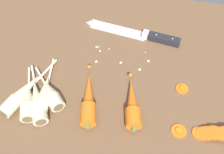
% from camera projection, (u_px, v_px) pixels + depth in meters
% --- Properties ---
extents(ground_plane, '(1.20, 0.90, 0.04)m').
position_uv_depth(ground_plane, '(113.00, 79.00, 0.78)').
color(ground_plane, brown).
extents(chefs_knife, '(0.35, 0.08, 0.04)m').
position_uv_depth(chefs_knife, '(129.00, 32.00, 0.88)').
color(chefs_knife, silver).
rests_on(chefs_knife, ground_plane).
extents(whole_carrot, '(0.08, 0.21, 0.04)m').
position_uv_depth(whole_carrot, '(89.00, 99.00, 0.69)').
color(whole_carrot, orange).
rests_on(whole_carrot, ground_plane).
extents(whole_carrot_second, '(0.07, 0.18, 0.04)m').
position_uv_depth(whole_carrot_second, '(132.00, 104.00, 0.68)').
color(whole_carrot_second, orange).
rests_on(whole_carrot_second, ground_plane).
extents(parsnip_front, '(0.14, 0.14, 0.04)m').
position_uv_depth(parsnip_front, '(50.00, 93.00, 0.70)').
color(parsnip_front, beige).
rests_on(parsnip_front, ground_plane).
extents(parsnip_mid_left, '(0.06, 0.22, 0.04)m').
position_uv_depth(parsnip_mid_left, '(44.00, 96.00, 0.69)').
color(parsnip_mid_left, beige).
rests_on(parsnip_mid_left, ground_plane).
extents(parsnip_mid_right, '(0.10, 0.18, 0.04)m').
position_uv_depth(parsnip_mid_right, '(28.00, 100.00, 0.69)').
color(parsnip_mid_right, beige).
rests_on(parsnip_mid_right, ground_plane).
extents(parsnip_back, '(0.13, 0.19, 0.04)m').
position_uv_depth(parsnip_back, '(37.00, 101.00, 0.68)').
color(parsnip_back, beige).
rests_on(parsnip_back, ground_plane).
extents(parsnip_outer, '(0.09, 0.23, 0.04)m').
position_uv_depth(parsnip_outer, '(22.00, 93.00, 0.70)').
color(parsnip_outer, beige).
rests_on(parsnip_outer, ground_plane).
extents(carrot_slice_stack, '(0.14, 0.05, 0.04)m').
position_uv_depth(carrot_slice_stack, '(220.00, 134.00, 0.63)').
color(carrot_slice_stack, orange).
rests_on(carrot_slice_stack, ground_plane).
extents(carrot_slice_stray_near, '(0.04, 0.04, 0.01)m').
position_uv_depth(carrot_slice_stray_near, '(182.00, 88.00, 0.73)').
color(carrot_slice_stray_near, orange).
rests_on(carrot_slice_stray_near, ground_plane).
extents(carrot_slice_stray_mid, '(0.04, 0.04, 0.01)m').
position_uv_depth(carrot_slice_stray_mid, '(179.00, 131.00, 0.65)').
color(carrot_slice_stray_mid, orange).
rests_on(carrot_slice_stray_mid, ground_plane).
extents(mince_crumbs, '(0.19, 0.08, 0.01)m').
position_uv_depth(mince_crumbs, '(119.00, 59.00, 0.80)').
color(mince_crumbs, beige).
rests_on(mince_crumbs, ground_plane).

